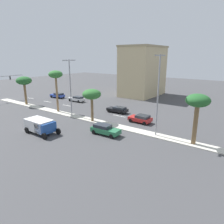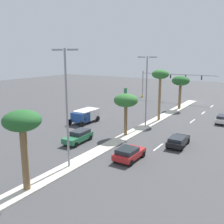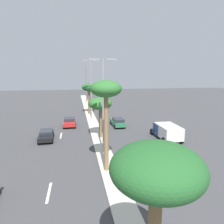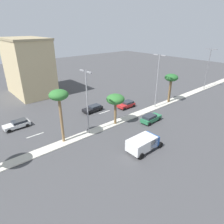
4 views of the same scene
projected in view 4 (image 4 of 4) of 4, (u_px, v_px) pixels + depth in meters
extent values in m
plane|color=#424244|center=(121.00, 121.00, 36.93)|extent=(160.00, 160.00, 0.00)
cube|color=beige|center=(153.00, 108.00, 42.48)|extent=(1.80, 84.36, 0.12)
cube|color=silver|center=(35.00, 135.00, 32.05)|extent=(0.20, 2.80, 0.01)
cube|color=silver|center=(105.00, 112.00, 40.64)|extent=(0.20, 2.80, 0.01)
cube|color=#C6B284|center=(29.00, 68.00, 49.15)|extent=(13.73, 8.45, 13.29)
cube|color=tan|center=(24.00, 39.00, 46.38)|extent=(14.03, 8.75, 0.50)
cylinder|color=olive|center=(62.00, 121.00, 28.82)|extent=(0.41, 0.41, 6.98)
ellipsoid|color=#2D6B2D|center=(59.00, 95.00, 27.22)|extent=(2.72, 2.72, 1.49)
cylinder|color=brown|center=(115.00, 113.00, 34.80)|extent=(0.44, 0.44, 4.13)
ellipsoid|color=#2D6B2D|center=(115.00, 99.00, 33.75)|extent=(3.17, 3.17, 1.74)
cylinder|color=brown|center=(170.00, 91.00, 44.92)|extent=(0.55, 0.55, 5.16)
ellipsoid|color=#235B28|center=(171.00, 78.00, 43.68)|extent=(2.95, 2.95, 1.62)
cylinder|color=gray|center=(87.00, 104.00, 30.53)|extent=(0.20, 0.20, 10.31)
cube|color=gray|center=(82.00, 70.00, 29.14)|extent=(1.10, 0.24, 0.16)
cube|color=gray|center=(89.00, 72.00, 27.89)|extent=(1.10, 0.24, 0.16)
cylinder|color=gray|center=(157.00, 82.00, 40.57)|extent=(0.20, 0.20, 11.13)
cube|color=gray|center=(156.00, 55.00, 39.02)|extent=(1.10, 0.24, 0.16)
cube|color=gray|center=(164.00, 55.00, 37.77)|extent=(1.10, 0.24, 0.16)
cylinder|color=slate|center=(207.00, 69.00, 53.34)|extent=(0.20, 0.20, 10.77)
cube|color=slate|center=(208.00, 49.00, 51.87)|extent=(1.10, 0.24, 0.16)
cube|color=slate|center=(215.00, 49.00, 50.61)|extent=(1.10, 0.24, 0.16)
cube|color=silver|center=(17.00, 125.00, 34.00)|extent=(1.85, 4.32, 0.60)
cube|color=#262B33|center=(19.00, 121.00, 34.13)|extent=(1.62, 2.40, 0.43)
cylinder|color=black|center=(9.00, 131.00, 32.65)|extent=(0.24, 0.65, 0.64)
cylinder|color=black|center=(6.00, 128.00, 33.76)|extent=(0.24, 0.65, 0.64)
cylinder|color=black|center=(27.00, 125.00, 34.49)|extent=(0.24, 0.65, 0.64)
cylinder|color=black|center=(24.00, 122.00, 35.60)|extent=(0.24, 0.65, 0.64)
cube|color=#287047|center=(151.00, 119.00, 36.31)|extent=(1.94, 4.42, 0.66)
cube|color=#262B33|center=(150.00, 117.00, 35.74)|extent=(1.67, 2.46, 0.48)
cylinder|color=black|center=(152.00, 116.00, 37.95)|extent=(0.25, 0.65, 0.64)
cylinder|color=black|center=(159.00, 119.00, 36.86)|extent=(0.25, 0.65, 0.64)
cylinder|color=black|center=(142.00, 121.00, 36.04)|extent=(0.25, 0.65, 0.64)
cylinder|color=black|center=(150.00, 124.00, 34.95)|extent=(0.25, 0.65, 0.64)
cube|color=black|center=(93.00, 109.00, 40.66)|extent=(2.00, 4.28, 0.56)
cube|color=#262B33|center=(95.00, 106.00, 40.81)|extent=(1.73, 2.39, 0.36)
cylinder|color=black|center=(90.00, 113.00, 39.28)|extent=(0.25, 0.65, 0.64)
cylinder|color=black|center=(84.00, 111.00, 40.42)|extent=(0.25, 0.65, 0.64)
cylinder|color=black|center=(101.00, 109.00, 41.13)|extent=(0.25, 0.65, 0.64)
cylinder|color=black|center=(96.00, 107.00, 42.27)|extent=(0.25, 0.65, 0.64)
cube|color=red|center=(126.00, 105.00, 42.63)|extent=(2.00, 3.85, 0.58)
cube|color=#262B33|center=(128.00, 102.00, 42.70)|extent=(1.79, 2.13, 0.45)
cylinder|color=black|center=(124.00, 109.00, 41.30)|extent=(0.23, 0.64, 0.64)
cylinder|color=black|center=(119.00, 106.00, 42.61)|extent=(0.23, 0.64, 0.64)
cylinder|color=black|center=(133.00, 106.00, 42.88)|extent=(0.23, 0.64, 0.64)
cylinder|color=black|center=(127.00, 104.00, 44.19)|extent=(0.23, 0.64, 0.64)
cube|color=#234C99|center=(149.00, 140.00, 28.41)|extent=(2.38, 1.96, 1.45)
cube|color=silver|center=(142.00, 144.00, 27.47)|extent=(2.38, 4.16, 1.61)
cylinder|color=black|center=(148.00, 138.00, 30.28)|extent=(0.28, 0.90, 0.90)
cylinder|color=black|center=(160.00, 145.00, 28.62)|extent=(0.28, 0.90, 0.90)
cylinder|color=black|center=(129.00, 148.00, 27.83)|extent=(0.28, 0.90, 0.90)
cylinder|color=black|center=(141.00, 156.00, 26.17)|extent=(0.28, 0.90, 0.90)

